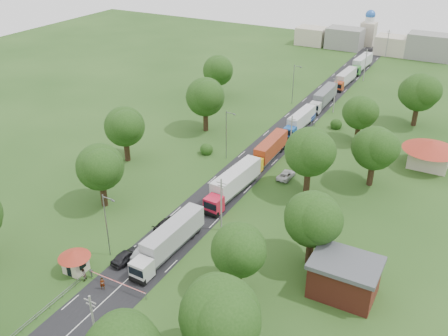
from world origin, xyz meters
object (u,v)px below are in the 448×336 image
Objects in this scene: info_sign at (313,120)px; pedestrian_near at (102,284)px; truck_0 at (169,240)px; guard_booth at (75,258)px; car_lane_mid at (144,252)px; boom_barrier at (109,279)px; car_lane_front at (126,256)px.

info_sign is 2.29× the size of pedestrian_near.
truck_0 is at bearing 34.25° from pedestrian_near.
truck_0 is 8.51× the size of pedestrian_near.
info_sign is 50.57m from truck_0.
truck_0 is 11.25m from pedestrian_near.
car_lane_mid is (6.20, 7.00, -1.39)m from guard_booth.
truck_0 is at bearing -140.78° from car_lane_mid.
info_sign is 61.53m from pedestrian_near.
pedestrian_near is (-0.23, -1.11, 0.01)m from boom_barrier.
truck_0 is 3.27× the size of car_lane_mid.
pedestrian_near is (-6.79, -61.11, -2.11)m from info_sign.
info_sign is (12.40, 60.00, 0.84)m from guard_booth.
boom_barrier is 5.15× the size of pedestrian_near.
info_sign reaches higher than boom_barrier.
info_sign reaches higher than guard_booth.
car_lane_front is 6.20m from pedestrian_near.
pedestrian_near is at bearing -107.12° from truck_0.
guard_booth is 6.92m from car_lane_front.
car_lane_front is (-4.31, -4.56, -1.43)m from truck_0.
guard_booth is at bearing 130.15° from pedestrian_near.
pedestrian_near is (5.61, -1.11, -1.27)m from guard_booth.
pedestrian_near is (-3.29, -10.67, -1.34)m from truck_0.
pedestrian_near is at bearing -96.34° from info_sign.
car_lane_mid is at bearing 87.08° from boom_barrier.
boom_barrier is 1.93× the size of car_lane_front.
truck_0 is at bearing 72.26° from boom_barrier.
car_lane_mid is at bearing 48.48° from guard_booth.
car_lane_mid is at bearing -123.87° from car_lane_front.
truck_0 is (-3.50, -50.44, -0.76)m from info_sign.
pedestrian_near is at bearing -101.68° from boom_barrier.
pedestrian_near reaches higher than car_lane_mid.
guard_booth is 61.27m from info_sign.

